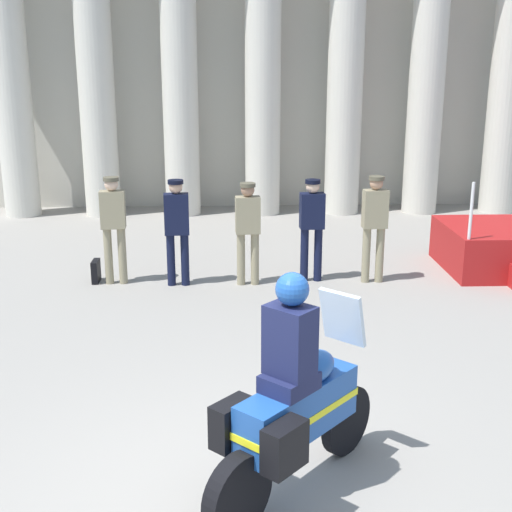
{
  "coord_description": "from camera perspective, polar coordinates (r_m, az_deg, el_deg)",
  "views": [
    {
      "loc": [
        0.02,
        -4.75,
        3.41
      ],
      "look_at": [
        0.31,
        2.94,
        1.23
      ],
      "focal_mm": 47.96,
      "sensor_mm": 36.0,
      "label": 1
    }
  ],
  "objects": [
    {
      "name": "briefcase_on_ground",
      "position": [
        11.27,
        -13.2,
        -1.24
      ],
      "size": [
        0.1,
        0.32,
        0.36
      ],
      "primitive_type": "cube",
      "color": "black",
      "rests_on": "ground_plane"
    },
    {
      "name": "motorcycle_with_rider",
      "position": [
        5.56,
        3.08,
        -12.28
      ],
      "size": [
        1.51,
        1.61,
        1.9
      ],
      "rotation": [
        0.0,
        0.0,
        0.82
      ],
      "color": "black",
      "rests_on": "ground_plane"
    },
    {
      "name": "officer_in_row_4",
      "position": [
        10.93,
        9.86,
        2.95
      ],
      "size": [
        0.39,
        0.25,
        1.72
      ],
      "rotation": [
        0.0,
        0.0,
        3.21
      ],
      "color": "gray",
      "rests_on": "ground_plane"
    },
    {
      "name": "officer_in_row_3",
      "position": [
        10.87,
        4.69,
        2.86
      ],
      "size": [
        0.39,
        0.25,
        1.65
      ],
      "rotation": [
        0.0,
        0.0,
        3.21
      ],
      "color": "black",
      "rests_on": "ground_plane"
    },
    {
      "name": "officer_in_row_1",
      "position": [
        10.69,
        -6.62,
        2.66
      ],
      "size": [
        0.39,
        0.25,
        1.68
      ],
      "rotation": [
        0.0,
        0.0,
        3.21
      ],
      "color": "black",
      "rests_on": "ground_plane"
    },
    {
      "name": "colonnade_backdrop",
      "position": [
        16.22,
        0.5,
        16.79
      ],
      "size": [
        14.43,
        1.65,
        7.4
      ],
      "color": "beige",
      "rests_on": "ground_plane"
    },
    {
      "name": "officer_in_row_0",
      "position": [
        10.92,
        -11.81,
        2.83
      ],
      "size": [
        0.39,
        0.25,
        1.71
      ],
      "rotation": [
        0.0,
        0.0,
        3.21
      ],
      "color": "gray",
      "rests_on": "ground_plane"
    },
    {
      "name": "ground_plane",
      "position": [
        5.85,
        -2.03,
        -19.83
      ],
      "size": [
        28.0,
        28.0,
        0.0
      ],
      "primitive_type": "plane",
      "color": "gray"
    },
    {
      "name": "officer_in_row_2",
      "position": [
        10.66,
        -0.69,
        2.57
      ],
      "size": [
        0.39,
        0.25,
        1.63
      ],
      "rotation": [
        0.0,
        0.0,
        3.21
      ],
      "color": "gray",
      "rests_on": "ground_plane"
    }
  ]
}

